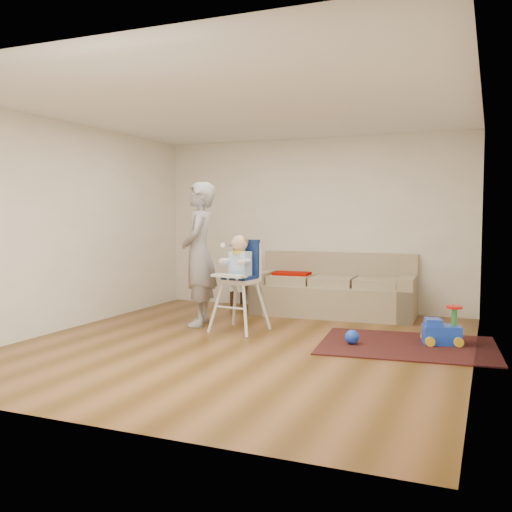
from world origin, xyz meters
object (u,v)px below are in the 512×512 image
at_px(side_table, 248,293).
at_px(high_chair, 240,285).
at_px(sofa, 334,285).
at_px(ride_on_toy, 442,325).
at_px(toy_ball, 352,337).
at_px(adult, 199,254).

bearing_deg(side_table, high_chair, -70.08).
height_order(sofa, ride_on_toy, sofa).
relative_size(toy_ball, adult, 0.08).
relative_size(sofa, ride_on_toy, 5.35).
distance_m(toy_ball, adult, 2.41).
relative_size(ride_on_toy, adult, 0.23).
xyz_separation_m(high_chair, adult, (-0.67, 0.16, 0.37)).
bearing_deg(ride_on_toy, side_table, 135.37).
bearing_deg(high_chair, side_table, 118.38).
height_order(side_table, adult, adult).
height_order(sofa, toy_ball, sofa).
bearing_deg(side_table, toy_ball, -43.36).
relative_size(side_table, high_chair, 0.37).
height_order(high_chair, adult, adult).
xyz_separation_m(toy_ball, adult, (-2.20, 0.42, 0.87)).
relative_size(side_table, adult, 0.24).
xyz_separation_m(side_table, high_chair, (0.65, -1.81, 0.37)).
bearing_deg(ride_on_toy, adult, 162.94).
bearing_deg(adult, sofa, 114.30).
bearing_deg(ride_on_toy, toy_ball, -174.03).
height_order(ride_on_toy, adult, adult).
relative_size(side_table, ride_on_toy, 1.02).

